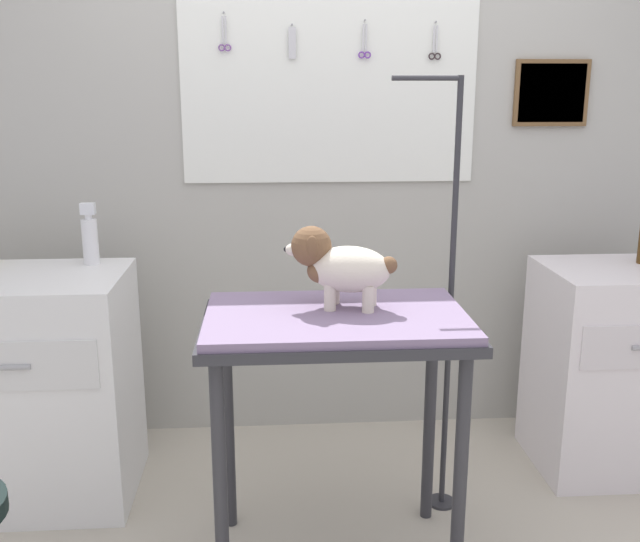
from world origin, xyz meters
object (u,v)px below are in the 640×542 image
object	(u,v)px
grooming_table	(336,346)
counter_left	(28,388)
cabinet_right	(619,368)
grooming_arm	(447,319)
dog	(339,265)

from	to	relation	value
grooming_table	counter_left	bearing A→B (deg)	156.89
grooming_table	cabinet_right	world-z (taller)	grooming_table
grooming_arm	counter_left	bearing A→B (deg)	172.95
grooming_table	grooming_arm	xyz separation A→B (m)	(0.45, 0.30, -0.02)
counter_left	cabinet_right	bearing A→B (deg)	1.62
dog	counter_left	distance (m)	1.40
grooming_arm	dog	bearing A→B (deg)	-151.33
counter_left	dog	bearing A→B (deg)	-20.17
grooming_table	counter_left	size ratio (longest dim) A/B	0.98
dog	cabinet_right	xyz separation A→B (m)	(1.26, 0.51, -0.60)
counter_left	cabinet_right	world-z (taller)	counter_left
counter_left	cabinet_right	distance (m)	2.45
grooming_table	grooming_arm	size ratio (longest dim) A/B	0.55
grooming_arm	cabinet_right	xyz separation A→B (m)	(0.83, 0.27, -0.33)
dog	cabinet_right	distance (m)	1.48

